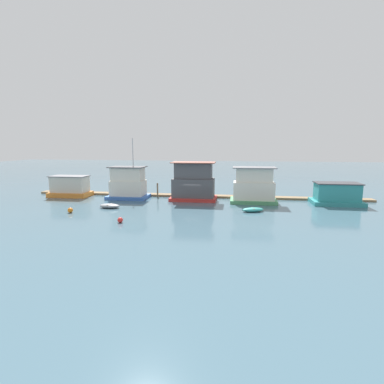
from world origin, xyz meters
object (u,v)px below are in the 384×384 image
(houseboat_blue, at_px, (128,184))
(houseboat_green, at_px, (254,187))
(dinghy_grey, at_px, (110,206))
(mooring_post_centre, at_px, (158,190))
(dinghy_teal, at_px, (253,210))
(houseboat_orange, at_px, (70,187))
(buoy_red, at_px, (120,220))
(houseboat_teal, at_px, (337,194))
(buoy_orange, at_px, (70,210))
(houseboat_red, at_px, (193,183))

(houseboat_blue, height_order, houseboat_green, houseboat_blue)
(houseboat_blue, distance_m, dinghy_grey, 7.16)
(dinghy_grey, height_order, mooring_post_centre, mooring_post_centre)
(dinghy_teal, bearing_deg, houseboat_blue, 160.15)
(houseboat_orange, relative_size, buoy_red, 10.86)
(houseboat_green, bearing_deg, houseboat_teal, 1.77)
(dinghy_grey, bearing_deg, dinghy_teal, 1.33)
(houseboat_orange, distance_m, mooring_post_centre, 13.59)
(mooring_post_centre, bearing_deg, houseboat_green, -9.12)
(buoy_orange, height_order, buoy_red, buoy_orange)
(dinghy_grey, bearing_deg, buoy_orange, -136.49)
(dinghy_grey, height_order, buoy_orange, buoy_orange)
(houseboat_red, bearing_deg, houseboat_teal, -1.04)
(houseboat_blue, xyz_separation_m, houseboat_teal, (29.30, -0.28, -0.81))
(dinghy_teal, relative_size, buoy_red, 5.10)
(houseboat_blue, bearing_deg, houseboat_green, -1.96)
(houseboat_blue, xyz_separation_m, buoy_red, (4.13, -13.62, -1.88))
(houseboat_blue, xyz_separation_m, houseboat_red, (9.82, 0.07, 0.32))
(houseboat_orange, distance_m, buoy_orange, 12.06)
(houseboat_blue, height_order, houseboat_red, houseboat_blue)
(mooring_post_centre, distance_m, buoy_red, 15.31)
(mooring_post_centre, relative_size, buoy_orange, 3.51)
(mooring_post_centre, bearing_deg, houseboat_teal, -4.42)
(mooring_post_centre, distance_m, buoy_orange, 14.03)
(houseboat_teal, relative_size, dinghy_teal, 2.26)
(houseboat_green, bearing_deg, houseboat_red, 175.34)
(houseboat_green, relative_size, dinghy_grey, 2.26)
(houseboat_orange, relative_size, houseboat_red, 0.92)
(dinghy_grey, xyz_separation_m, buoy_red, (4.09, -6.71, 0.01))
(houseboat_blue, height_order, buoy_orange, houseboat_blue)
(houseboat_orange, xyz_separation_m, mooring_post_centre, (13.51, 1.49, -0.43))
(houseboat_orange, xyz_separation_m, buoy_red, (13.59, -13.80, -1.22))
(buoy_red, bearing_deg, houseboat_red, 67.39)
(houseboat_green, height_order, dinghy_grey, houseboat_green)
(houseboat_green, relative_size, mooring_post_centre, 2.95)
(houseboat_orange, xyz_separation_m, houseboat_teal, (38.77, -0.46, -0.14))
(buoy_orange, bearing_deg, dinghy_teal, 9.81)
(dinghy_teal, xyz_separation_m, buoy_orange, (-21.40, -3.70, 0.05))
(houseboat_teal, relative_size, buoy_red, 11.50)
(houseboat_green, relative_size, dinghy_teal, 2.21)
(buoy_red, bearing_deg, mooring_post_centre, 90.33)
(houseboat_teal, height_order, buoy_red, houseboat_teal)
(houseboat_green, bearing_deg, buoy_red, -137.52)
(houseboat_teal, bearing_deg, dinghy_grey, -167.26)
(dinghy_grey, distance_m, buoy_orange, 4.77)
(buoy_red, bearing_deg, houseboat_blue, 106.85)
(houseboat_blue, xyz_separation_m, dinghy_grey, (0.03, -6.90, -1.89))
(houseboat_red, xyz_separation_m, buoy_red, (-5.70, -13.68, -2.20))
(houseboat_orange, height_order, dinghy_grey, houseboat_orange)
(houseboat_blue, bearing_deg, buoy_orange, -108.60)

